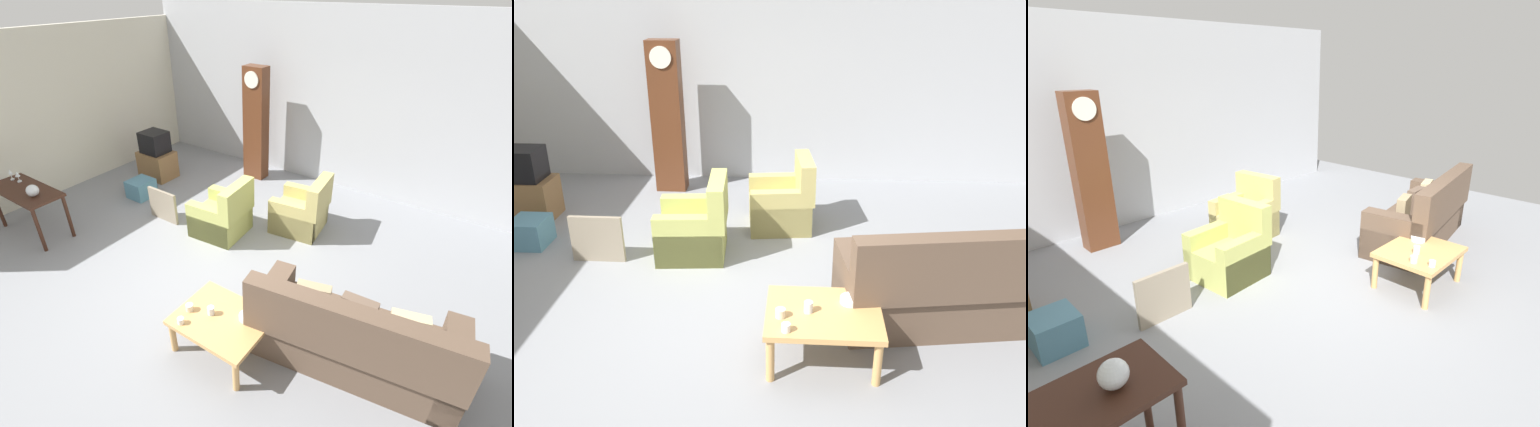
{
  "view_description": "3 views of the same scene",
  "coord_description": "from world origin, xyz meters",
  "views": [
    {
      "loc": [
        2.7,
        -3.05,
        3.48
      ],
      "look_at": [
        0.18,
        0.65,
        0.76
      ],
      "focal_mm": 26.7,
      "sensor_mm": 36.0,
      "label": 1
    },
    {
      "loc": [
        0.59,
        -4.64,
        3.0
      ],
      "look_at": [
        0.26,
        0.6,
        0.66
      ],
      "focal_mm": 37.68,
      "sensor_mm": 36.0,
      "label": 2
    },
    {
      "loc": [
        -3.51,
        -2.84,
        2.54
      ],
      "look_at": [
        -0.05,
        0.52,
        0.78
      ],
      "focal_mm": 29.1,
      "sensor_mm": 36.0,
      "label": 3
    }
  ],
  "objects": [
    {
      "name": "framed_picture_leaning",
      "position": [
        -1.7,
        0.64,
        0.27
      ],
      "size": [
        0.6,
        0.05,
        0.55
      ],
      "primitive_type": "cube",
      "color": "gray",
      "rests_on": "ground_plane"
    },
    {
      "name": "coffee_table_wood",
      "position": [
        0.8,
        -0.9,
        0.39
      ],
      "size": [
        0.96,
        0.76,
        0.46
      ],
      "color": "tan",
      "rests_on": "ground_plane"
    },
    {
      "name": "glass_dome_cloche",
      "position": [
        -2.82,
        -0.8,
        0.86
      ],
      "size": [
        0.18,
        0.18,
        0.18
      ],
      "primitive_type": "sphere",
      "color": "silver",
      "rests_on": "console_table_dark"
    },
    {
      "name": "grandfather_clock",
      "position": [
        -1.39,
        2.96,
        1.1
      ],
      "size": [
        0.44,
        0.3,
        2.2
      ],
      "color": "#562D19",
      "rests_on": "ground_plane"
    },
    {
      "name": "garage_door_wall",
      "position": [
        0.0,
        3.6,
        1.6
      ],
      "size": [
        8.4,
        0.16,
        3.2
      ],
      "primitive_type": "cube",
      "color": "#ADAFB5",
      "rests_on": "ground_plane"
    },
    {
      "name": "storage_box_blue",
      "position": [
        -2.67,
        0.99,
        0.17
      ],
      "size": [
        0.41,
        0.44,
        0.34
      ],
      "primitive_type": "cube",
      "color": "teal",
      "rests_on": "ground_plane"
    },
    {
      "name": "armchair_olive_far",
      "position": [
        0.36,
        1.72,
        0.31
      ],
      "size": [
        0.88,
        0.85,
        0.92
      ],
      "color": "tan",
      "rests_on": "ground_plane"
    },
    {
      "name": "armchair_olive_near",
      "position": [
        -0.62,
        0.9,
        0.31
      ],
      "size": [
        0.85,
        0.82,
        0.92
      ],
      "color": "tan",
      "rests_on": "ground_plane"
    },
    {
      "name": "cup_white_porcelain",
      "position": [
        0.49,
        -1.19,
        0.49
      ],
      "size": [
        0.07,
        0.07,
        0.07
      ],
      "primitive_type": "cylinder",
      "color": "white",
      "rests_on": "coffee_table_wood"
    },
    {
      "name": "bowl_white_stacked",
      "position": [
        1.02,
        -0.75,
        0.48
      ],
      "size": [
        0.18,
        0.18,
        0.05
      ],
      "primitive_type": "cylinder",
      "color": "white",
      "rests_on": "coffee_table_wood"
    },
    {
      "name": "cup_cream_tall",
      "position": [
        0.44,
        -1.0,
        0.49
      ],
      "size": [
        0.08,
        0.08,
        0.08
      ],
      "primitive_type": "cylinder",
      "color": "beige",
      "rests_on": "coffee_table_wood"
    },
    {
      "name": "couch_floral",
      "position": [
        2.02,
        -0.3,
        0.36
      ],
      "size": [
        2.21,
        1.18,
        1.04
      ],
      "color": "brown",
      "rests_on": "ground_plane"
    },
    {
      "name": "ground_plane",
      "position": [
        0.0,
        0.0,
        0.0
      ],
      "size": [
        10.4,
        10.4,
        0.0
      ],
      "primitive_type": "plane",
      "color": "gray"
    },
    {
      "name": "cup_blue_rimmed",
      "position": [
        0.67,
        -0.91,
        0.5
      ],
      "size": [
        0.07,
        0.07,
        0.1
      ],
      "primitive_type": "cylinder",
      "color": "silver",
      "rests_on": "coffee_table_wood"
    }
  ]
}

